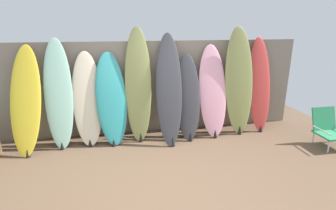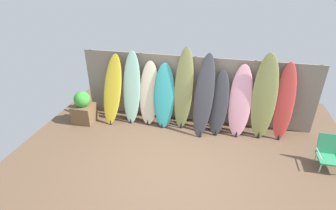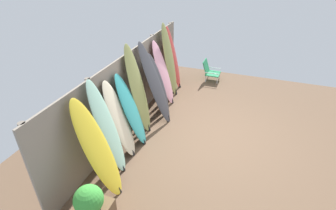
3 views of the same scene
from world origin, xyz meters
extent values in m
plane|color=brown|center=(0.00, 0.00, 0.00)|extent=(7.68, 7.68, 0.00)
cube|color=gray|center=(0.00, 2.00, 0.90)|extent=(6.08, 0.04, 1.80)
cylinder|color=slate|center=(-1.44, 2.04, 0.90)|extent=(0.10, 0.10, 1.80)
cylinder|color=slate|center=(0.00, 2.04, 0.90)|extent=(0.10, 0.10, 1.80)
cylinder|color=slate|center=(1.44, 2.04, 0.90)|extent=(0.10, 0.10, 1.80)
cylinder|color=slate|center=(2.88, 2.04, 0.90)|extent=(0.10, 0.10, 1.80)
ellipsoid|color=yellow|center=(-2.12, 1.54, 0.89)|extent=(0.56, 0.78, 1.79)
cone|color=black|center=(-2.12, 1.22, 0.08)|extent=(0.08, 0.08, 0.13)
ellipsoid|color=#9ED6BC|center=(-1.62, 1.65, 0.94)|extent=(0.49, 0.57, 1.89)
cone|color=black|center=(-1.62, 1.42, 0.07)|extent=(0.08, 0.08, 0.12)
ellipsoid|color=beige|center=(-1.15, 1.67, 0.83)|extent=(0.53, 0.56, 1.65)
cone|color=black|center=(-1.15, 1.44, 0.07)|extent=(0.08, 0.08, 0.13)
ellipsoid|color=teal|center=(-0.73, 1.63, 0.82)|extent=(0.61, 0.66, 1.63)
cone|color=black|center=(-0.73, 1.37, 0.07)|extent=(0.08, 0.08, 0.12)
ellipsoid|color=olive|center=(-0.23, 1.70, 1.04)|extent=(0.53, 0.57, 2.07)
cone|color=black|center=(-0.23, 1.47, 0.09)|extent=(0.08, 0.08, 0.16)
ellipsoid|color=#38383D|center=(0.31, 1.52, 0.98)|extent=(0.55, 0.86, 1.96)
cone|color=black|center=(0.31, 1.17, 0.10)|extent=(0.08, 0.08, 0.17)
ellipsoid|color=#38383D|center=(0.68, 1.58, 0.79)|extent=(0.52, 0.65, 1.57)
cone|color=black|center=(0.68, 1.33, 0.09)|extent=(0.08, 0.08, 0.16)
ellipsoid|color=pink|center=(1.19, 1.64, 0.87)|extent=(0.56, 0.64, 1.74)
cone|color=black|center=(1.19, 1.38, 0.08)|extent=(0.08, 0.08, 0.15)
ellipsoid|color=olive|center=(1.73, 1.65, 1.04)|extent=(0.58, 0.49, 2.07)
cone|color=black|center=(1.73, 1.45, 0.10)|extent=(0.08, 0.08, 0.17)
ellipsoid|color=#D13D38|center=(2.20, 1.70, 0.93)|extent=(0.46, 0.53, 1.87)
cone|color=black|center=(2.20, 1.48, 0.07)|extent=(0.08, 0.08, 0.13)
cylinder|color=silver|center=(2.86, 0.43, 0.11)|extent=(0.02, 0.02, 0.22)
cylinder|color=silver|center=(2.86, 0.81, 0.11)|extent=(0.02, 0.02, 0.22)
cylinder|color=silver|center=(3.27, 0.81, 0.11)|extent=(0.02, 0.02, 0.22)
cube|color=#2D8C59|center=(3.07, 0.62, 0.23)|extent=(0.48, 0.44, 0.03)
cube|color=#2D8C59|center=(3.07, 0.86, 0.44)|extent=(0.46, 0.17, 0.44)
cylinder|color=silver|center=(2.83, 0.62, 0.34)|extent=(0.02, 0.44, 0.02)
camera|label=1|loc=(-0.58, -3.01, 2.11)|focal=28.00mm
camera|label=2|loc=(0.74, -4.33, 3.74)|focal=28.00mm
camera|label=3|loc=(-4.84, -0.67, 3.71)|focal=28.00mm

